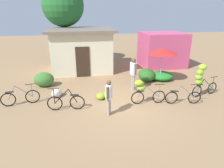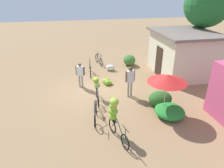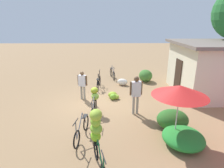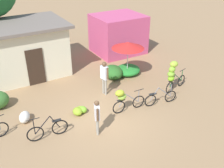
# 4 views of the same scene
# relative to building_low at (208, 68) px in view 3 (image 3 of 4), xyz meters

# --- Properties ---
(ground_plane) EXTENTS (60.00, 60.00, 0.00)m
(ground_plane) POSITION_rel_building_low_xyz_m (1.50, -6.41, -1.51)
(ground_plane) COLOR #96744E
(building_low) EXTENTS (4.56, 3.82, 2.97)m
(building_low) POSITION_rel_building_low_xyz_m (0.00, 0.00, 0.00)
(building_low) COLOR beige
(building_low) RESTS_ON ground
(hedge_bush_front_left) EXTENTS (1.13, 0.92, 0.83)m
(hedge_bush_front_left) POSITION_rel_building_low_xyz_m (-2.32, -3.07, -1.09)
(hedge_bush_front_left) COLOR #3C732E
(hedge_bush_front_left) RESTS_ON ground
(hedge_bush_front_right) EXTENTS (1.03, 1.22, 0.77)m
(hedge_bush_front_right) POSITION_rel_building_low_xyz_m (3.87, -3.19, -1.12)
(hedge_bush_front_right) COLOR #2B6625
(hedge_bush_front_right) RESTS_ON ground
(hedge_bush_mid) EXTENTS (1.48, 1.39, 0.52)m
(hedge_bush_mid) POSITION_rel_building_low_xyz_m (4.88, -3.15, -1.24)
(hedge_bush_mid) COLOR #258530
(hedge_bush_mid) RESTS_ON ground
(market_umbrella) EXTENTS (1.80, 1.80, 2.07)m
(market_umbrella) POSITION_rel_building_low_xyz_m (4.70, -3.38, 0.39)
(market_umbrella) COLOR beige
(market_umbrella) RESTS_ON ground
(bicycle_leftmost) EXTENTS (1.69, 0.36, 0.98)m
(bicycle_leftmost) POSITION_rel_building_low_xyz_m (-3.05, -5.40, -1.14)
(bicycle_leftmost) COLOR black
(bicycle_leftmost) RESTS_ON ground
(bicycle_near_pile) EXTENTS (1.64, 0.20, 1.05)m
(bicycle_near_pile) POSITION_rel_building_low_xyz_m (-0.95, -6.31, -1.14)
(bicycle_near_pile) COLOR black
(bicycle_near_pile) RESTS_ON ground
(bicycle_center_loaded) EXTENTS (1.66, 0.43, 1.19)m
(bicycle_center_loaded) POSITION_rel_building_low_xyz_m (2.58, -6.31, -0.77)
(bicycle_center_loaded) COLOR black
(bicycle_center_loaded) RESTS_ON ground
(bicycle_by_shop) EXTENTS (1.68, 0.33, 0.97)m
(bicycle_by_shop) POSITION_rel_building_low_xyz_m (4.46, -6.64, -1.16)
(bicycle_by_shop) COLOR black
(bicycle_by_shop) RESTS_ON ground
(bicycle_rightmost) EXTENTS (1.68, 0.58, 1.72)m
(bicycle_rightmost) POSITION_rel_building_low_xyz_m (5.70, -6.00, -0.48)
(bicycle_rightmost) COLOR black
(bicycle_rightmost) RESTS_ON ground
(banana_pile_on_ground) EXTENTS (0.73, 0.68, 0.34)m
(banana_pile_on_ground) POSITION_rel_building_low_xyz_m (0.80, -5.41, -1.35)
(banana_pile_on_ground) COLOR #72B32B
(banana_pile_on_ground) RESTS_ON ground
(produce_sack) EXTENTS (0.69, 0.82, 0.44)m
(produce_sack) POSITION_rel_building_low_xyz_m (-1.48, -4.76, -1.29)
(produce_sack) COLOR silver
(produce_sack) RESTS_ON ground
(person_vendor) EXTENTS (0.34, 0.54, 1.55)m
(person_vendor) POSITION_rel_building_low_xyz_m (0.85, -7.07, -0.56)
(person_vendor) COLOR gray
(person_vendor) RESTS_ON ground
(person_bystander) EXTENTS (0.28, 0.57, 1.78)m
(person_bystander) POSITION_rel_building_low_xyz_m (2.62, -4.47, -0.41)
(person_bystander) COLOR gray
(person_bystander) RESTS_ON ground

